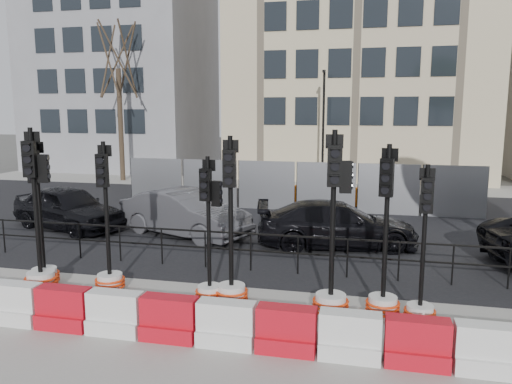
% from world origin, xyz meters
% --- Properties ---
extents(ground, '(120.00, 120.00, 0.00)m').
position_xyz_m(ground, '(0.00, 0.00, 0.00)').
color(ground, '#51514C').
rests_on(ground, ground).
extents(sidewalk_near, '(40.00, 6.00, 0.02)m').
position_xyz_m(sidewalk_near, '(0.00, -3.00, 0.01)').
color(sidewalk_near, gray).
rests_on(sidewalk_near, ground).
extents(road, '(40.00, 14.00, 0.03)m').
position_xyz_m(road, '(0.00, 7.00, 0.01)').
color(road, black).
rests_on(road, ground).
extents(sidewalk_far, '(40.00, 4.00, 0.02)m').
position_xyz_m(sidewalk_far, '(0.00, 16.00, 0.01)').
color(sidewalk_far, gray).
rests_on(sidewalk_far, ground).
extents(building_grey, '(11.00, 9.06, 14.00)m').
position_xyz_m(building_grey, '(-14.00, 21.99, 7.00)').
color(building_grey, gray).
rests_on(building_grey, ground).
extents(building_cream, '(15.00, 10.06, 18.00)m').
position_xyz_m(building_cream, '(2.00, 21.99, 9.00)').
color(building_cream, tan).
rests_on(building_cream, ground).
extents(kerb_railing, '(18.00, 0.04, 1.00)m').
position_xyz_m(kerb_railing, '(0.00, 1.20, 0.69)').
color(kerb_railing, black).
rests_on(kerb_railing, ground).
extents(heras_fencing, '(14.33, 1.72, 2.00)m').
position_xyz_m(heras_fencing, '(-0.49, 9.71, 0.71)').
color(heras_fencing, gray).
rests_on(heras_fencing, ground).
extents(lamp_post_far, '(0.12, 0.56, 6.00)m').
position_xyz_m(lamp_post_far, '(0.50, 14.98, 3.22)').
color(lamp_post_far, black).
rests_on(lamp_post_far, ground).
extents(tree_bare_far, '(2.00, 2.00, 9.00)m').
position_xyz_m(tree_bare_far, '(-11.00, 15.50, 6.65)').
color(tree_bare_far, '#473828').
rests_on(tree_bare_far, ground).
extents(barrier_row, '(14.65, 0.50, 0.80)m').
position_xyz_m(barrier_row, '(0.00, -2.80, 0.37)').
color(barrier_row, red).
rests_on(barrier_row, ground).
extents(traffic_signal_a, '(0.67, 0.67, 3.42)m').
position_xyz_m(traffic_signal_a, '(-4.45, -0.86, 0.71)').
color(traffic_signal_a, white).
rests_on(traffic_signal_a, ground).
extents(traffic_signal_b, '(0.72, 0.72, 3.68)m').
position_xyz_m(traffic_signal_b, '(-4.29, -1.18, 0.88)').
color(traffic_signal_b, white).
rests_on(traffic_signal_b, ground).
extents(traffic_signal_c, '(0.67, 0.67, 3.38)m').
position_xyz_m(traffic_signal_c, '(-2.77, -0.87, 0.70)').
color(traffic_signal_c, white).
rests_on(traffic_signal_c, ground).
extents(traffic_signal_d, '(0.61, 0.61, 3.12)m').
position_xyz_m(traffic_signal_d, '(-0.36, -1.01, 0.74)').
color(traffic_signal_d, white).
rests_on(traffic_signal_d, ground).
extents(traffic_signal_e, '(0.70, 0.70, 3.54)m').
position_xyz_m(traffic_signal_e, '(0.11, -1.00, 0.73)').
color(traffic_signal_e, white).
rests_on(traffic_signal_e, ground).
extents(traffic_signal_f, '(0.73, 0.73, 3.68)m').
position_xyz_m(traffic_signal_f, '(2.20, -1.12, 0.88)').
color(traffic_signal_f, white).
rests_on(traffic_signal_f, ground).
extents(traffic_signal_g, '(0.67, 0.67, 3.42)m').
position_xyz_m(traffic_signal_g, '(3.19, -0.93, 0.71)').
color(traffic_signal_g, white).
rests_on(traffic_signal_g, ground).
extents(traffic_signal_h, '(0.60, 0.60, 3.07)m').
position_xyz_m(traffic_signal_h, '(3.88, -1.11, 0.63)').
color(traffic_signal_h, white).
rests_on(traffic_signal_h, ground).
extents(car_a, '(4.68, 5.55, 1.49)m').
position_xyz_m(car_a, '(-7.12, 4.22, 0.75)').
color(car_a, black).
rests_on(car_a, ground).
extents(car_b, '(4.72, 5.63, 1.49)m').
position_xyz_m(car_b, '(-2.92, 4.25, 0.75)').
color(car_b, '#48484D').
rests_on(car_b, ground).
extents(car_c, '(3.73, 5.45, 1.37)m').
position_xyz_m(car_c, '(1.97, 3.99, 0.68)').
color(car_c, black).
rests_on(car_c, ground).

